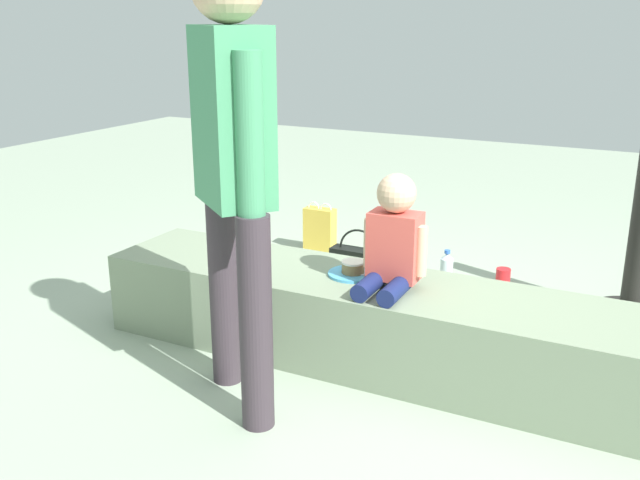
% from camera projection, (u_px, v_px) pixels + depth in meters
% --- Properties ---
extents(ground_plane, '(12.00, 12.00, 0.00)m').
position_uv_depth(ground_plane, '(390.00, 365.00, 3.14)').
color(ground_plane, '#93A48D').
extents(concrete_ledge, '(2.68, 0.53, 0.38)m').
position_uv_depth(concrete_ledge, '(391.00, 326.00, 3.08)').
color(concrete_ledge, gray).
rests_on(concrete_ledge, ground_plane).
extents(child_seated, '(0.28, 0.32, 0.48)m').
position_uv_depth(child_seated, '(393.00, 239.00, 2.92)').
color(child_seated, navy).
rests_on(child_seated, concrete_ledge).
extents(adult_standing, '(0.42, 0.38, 1.69)m').
position_uv_depth(adult_standing, '(233.00, 146.00, 2.54)').
color(adult_standing, '#372D35').
rests_on(adult_standing, ground_plane).
extents(cake_plate, '(0.22, 0.22, 0.07)m').
position_uv_depth(cake_plate, '(353.00, 271.00, 3.13)').
color(cake_plate, '#4CA5D8').
rests_on(cake_plate, concrete_ledge).
extents(gift_bag, '(0.20, 0.09, 0.33)m').
position_uv_depth(gift_bag, '(320.00, 230.00, 4.58)').
color(gift_bag, gold).
rests_on(gift_bag, ground_plane).
extents(railing_post, '(0.36, 0.36, 1.00)m').
position_uv_depth(railing_post, '(639.00, 248.00, 3.54)').
color(railing_post, black).
rests_on(railing_post, ground_plane).
extents(water_bottle_near_gift, '(0.06, 0.06, 0.22)m').
position_uv_depth(water_bottle_near_gift, '(538.00, 330.00, 3.24)').
color(water_bottle_near_gift, silver).
rests_on(water_bottle_near_gift, ground_plane).
extents(water_bottle_far_side, '(0.07, 0.07, 0.23)m').
position_uv_depth(water_bottle_far_side, '(446.00, 271.00, 3.98)').
color(water_bottle_far_side, silver).
rests_on(water_bottle_far_side, ground_plane).
extents(party_cup_red, '(0.08, 0.08, 0.10)m').
position_uv_depth(party_cup_red, '(503.00, 277.00, 4.05)').
color(party_cup_red, red).
rests_on(party_cup_red, ground_plane).
extents(cake_box_white, '(0.34, 0.30, 0.12)m').
position_uv_depth(cake_box_white, '(492.00, 306.00, 3.61)').
color(cake_box_white, white).
rests_on(cake_box_white, ground_plane).
extents(handbag_black_leather, '(0.32, 0.10, 0.35)m').
position_uv_depth(handbag_black_leather, '(359.00, 268.00, 3.97)').
color(handbag_black_leather, black).
rests_on(handbag_black_leather, ground_plane).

